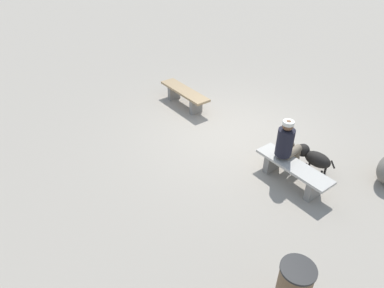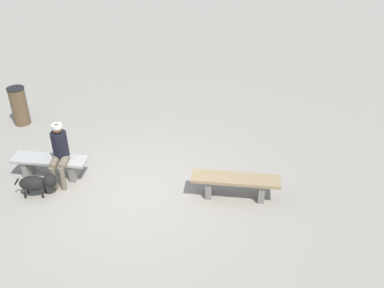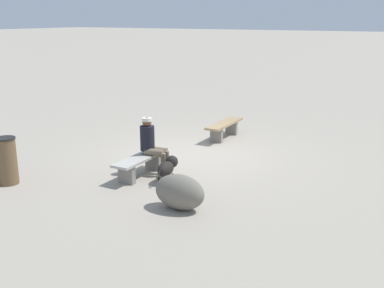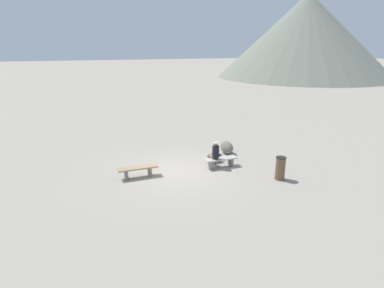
{
  "view_description": "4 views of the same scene",
  "coord_description": "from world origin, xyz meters",
  "px_view_note": "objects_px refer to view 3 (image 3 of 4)",
  "views": [
    {
      "loc": [
        4.94,
        -4.56,
        4.25
      ],
      "look_at": [
        0.37,
        -1.4,
        0.47
      ],
      "focal_mm": 31.78,
      "sensor_mm": 36.0,
      "label": 1
    },
    {
      "loc": [
        -2.07,
        6.43,
        5.1
      ],
      "look_at": [
        -0.84,
        -1.11,
        0.5
      ],
      "focal_mm": 39.73,
      "sensor_mm": 36.0,
      "label": 2
    },
    {
      "loc": [
        9.42,
        5.51,
        3.3
      ],
      "look_at": [
        1.29,
        0.69,
        0.69
      ],
      "focal_mm": 43.17,
      "sensor_mm": 36.0,
      "label": 3
    },
    {
      "loc": [
        -3.67,
        -12.49,
        5.37
      ],
      "look_at": [
        1.07,
        1.34,
        0.73
      ],
      "focal_mm": 29.56,
      "sensor_mm": 36.0,
      "label": 4
    }
  ],
  "objects_px": {
    "dog": "(167,167)",
    "trash_bin": "(7,161)",
    "bench_left": "(224,127)",
    "seated_person": "(151,142)",
    "bench_right": "(140,163)",
    "boulder": "(180,192)"
  },
  "relations": [
    {
      "from": "bench_right",
      "to": "trash_bin",
      "type": "xyz_separation_m",
      "value": [
        1.75,
        -2.04,
        0.19
      ]
    },
    {
      "from": "bench_left",
      "to": "trash_bin",
      "type": "height_order",
      "value": "trash_bin"
    },
    {
      "from": "bench_right",
      "to": "seated_person",
      "type": "relative_size",
      "value": 1.24
    },
    {
      "from": "bench_right",
      "to": "trash_bin",
      "type": "relative_size",
      "value": 1.58
    },
    {
      "from": "boulder",
      "to": "bench_left",
      "type": "bearing_deg",
      "value": -162.08
    },
    {
      "from": "bench_left",
      "to": "bench_right",
      "type": "relative_size",
      "value": 1.1
    },
    {
      "from": "seated_person",
      "to": "boulder",
      "type": "distance_m",
      "value": 2.1
    },
    {
      "from": "trash_bin",
      "to": "bench_left",
      "type": "bearing_deg",
      "value": 158.94
    },
    {
      "from": "bench_left",
      "to": "trash_bin",
      "type": "distance_m",
      "value": 5.92
    },
    {
      "from": "bench_left",
      "to": "trash_bin",
      "type": "bearing_deg",
      "value": -22.97
    },
    {
      "from": "bench_left",
      "to": "seated_person",
      "type": "bearing_deg",
      "value": -1.97
    },
    {
      "from": "trash_bin",
      "to": "dog",
      "type": "bearing_deg",
      "value": 123.77
    },
    {
      "from": "bench_right",
      "to": "dog",
      "type": "xyz_separation_m",
      "value": [
        -0.05,
        0.65,
        0.0
      ]
    },
    {
      "from": "dog",
      "to": "boulder",
      "type": "height_order",
      "value": "boulder"
    },
    {
      "from": "bench_left",
      "to": "boulder",
      "type": "relative_size",
      "value": 1.77
    },
    {
      "from": "dog",
      "to": "trash_bin",
      "type": "height_order",
      "value": "trash_bin"
    },
    {
      "from": "bench_left",
      "to": "seated_person",
      "type": "relative_size",
      "value": 1.37
    },
    {
      "from": "seated_person",
      "to": "trash_bin",
      "type": "height_order",
      "value": "seated_person"
    },
    {
      "from": "bench_left",
      "to": "bench_right",
      "type": "bearing_deg",
      "value": -3.25
    },
    {
      "from": "dog",
      "to": "trash_bin",
      "type": "xyz_separation_m",
      "value": [
        1.8,
        -2.69,
        0.19
      ]
    },
    {
      "from": "seated_person",
      "to": "bench_right",
      "type": "bearing_deg",
      "value": -24.04
    },
    {
      "from": "bench_right",
      "to": "seated_person",
      "type": "bearing_deg",
      "value": 162.16
    }
  ]
}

